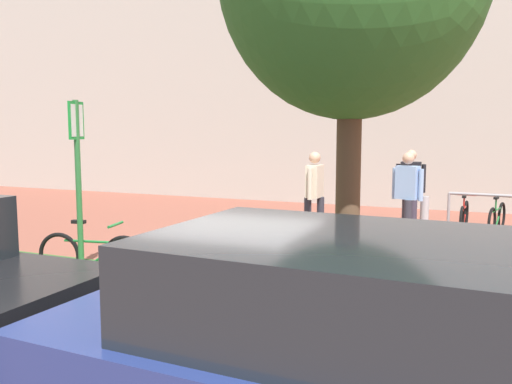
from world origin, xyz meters
name	(u,v)px	position (x,y,z in m)	size (l,w,h in m)	color
ground_plane	(232,263)	(0.00, 0.00, 0.00)	(60.00, 60.00, 0.00)	brown
building_facade	(350,29)	(0.00, 7.94, 5.00)	(28.00, 1.20, 10.00)	#B2ADA3
planter_strip	(126,281)	(-0.78, -1.77, 0.08)	(7.00, 1.10, 0.16)	#336028
parking_sign_post	(78,164)	(-1.53, -1.77, 1.66)	(0.10, 0.36, 2.54)	#2D7238
bike_at_sign	(92,255)	(-1.45, -1.64, 0.35)	(1.66, 0.47, 0.86)	black
bollard_steel	(424,220)	(2.69, 2.73, 0.45)	(0.16, 0.16, 0.90)	#ADADB2
person_shirt_white	(407,192)	(2.38, 2.60, 0.98)	(0.59, 0.48, 1.72)	#2D2D38
person_casual_tan	(314,190)	(0.71, 2.18, 0.98)	(0.34, 0.61, 1.72)	#2D2D38
person_suited_navy	(410,185)	(2.28, 3.92, 0.98)	(0.61, 0.31, 1.72)	#383342
car_navy_sedan	(387,377)	(3.22, -4.77, 0.76)	(4.38, 2.18, 1.54)	navy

